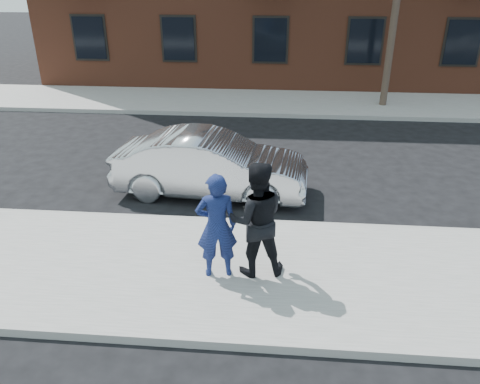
{
  "coord_description": "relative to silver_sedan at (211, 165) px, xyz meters",
  "views": [
    {
      "loc": [
        0.58,
        -6.94,
        4.91
      ],
      "look_at": [
        -0.06,
        0.4,
        1.35
      ],
      "focal_mm": 35.0,
      "sensor_mm": 36.0,
      "label": 1
    }
  ],
  "objects": [
    {
      "name": "near_curb",
      "position": [
        0.97,
        -1.5,
        -0.67
      ],
      "size": [
        50.0,
        0.1,
        0.15
      ],
      "primitive_type": "cube",
      "color": "#999691",
      "rests_on": "ground"
    },
    {
      "name": "man_hoodie",
      "position": [
        0.59,
        -3.41,
        0.34
      ],
      "size": [
        0.75,
        0.57,
        1.87
      ],
      "rotation": [
        0.0,
        0.0,
        3.34
      ],
      "color": "navy",
      "rests_on": "near_sidewalk"
    },
    {
      "name": "ground",
      "position": [
        0.97,
        -3.05,
        -0.74
      ],
      "size": [
        100.0,
        100.0,
        0.0
      ],
      "primitive_type": "plane",
      "color": "black",
      "rests_on": "ground"
    },
    {
      "name": "silver_sedan",
      "position": [
        0.0,
        0.0,
        0.0
      ],
      "size": [
        4.6,
        1.9,
        1.48
      ],
      "primitive_type": "imported",
      "rotation": [
        0.0,
        0.0,
        1.49
      ],
      "color": "#B7BABF",
      "rests_on": "ground"
    },
    {
      "name": "near_sidewalk",
      "position": [
        0.97,
        -3.3,
        -0.67
      ],
      "size": [
        50.0,
        3.5,
        0.15
      ],
      "primitive_type": "cube",
      "color": "gray",
      "rests_on": "ground"
    },
    {
      "name": "far_sidewalk",
      "position": [
        0.97,
        8.2,
        -0.67
      ],
      "size": [
        50.0,
        3.5,
        0.15
      ],
      "primitive_type": "cube",
      "color": "gray",
      "rests_on": "ground"
    },
    {
      "name": "far_curb",
      "position": [
        0.97,
        6.4,
        -0.67
      ],
      "size": [
        50.0,
        0.1,
        0.15
      ],
      "primitive_type": "cube",
      "color": "#999691",
      "rests_on": "ground"
    },
    {
      "name": "man_peacoat",
      "position": [
        1.23,
        -3.28,
        0.42
      ],
      "size": [
        1.11,
        0.93,
        2.02
      ],
      "rotation": [
        0.0,
        0.0,
        3.33
      ],
      "color": "black",
      "rests_on": "near_sidewalk"
    }
  ]
}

